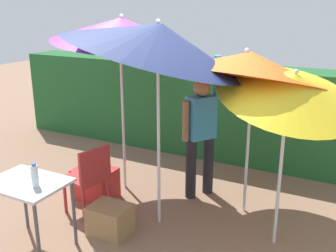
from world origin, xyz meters
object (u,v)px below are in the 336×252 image
object	(u,v)px
umbrella_orange	(121,30)
umbrella_yellow	(291,86)
folding_table	(28,190)
umbrella_navy	(249,67)
crate_cardboard	(110,220)
person_vendor	(201,129)
chair_plastic	(89,176)
bottle_water	(35,176)
cooler_box	(95,183)
umbrella_rainbow	(158,40)

from	to	relation	value
umbrella_orange	umbrella_yellow	distance (m)	2.30
folding_table	umbrella_navy	bearing A→B (deg)	46.62
umbrella_orange	crate_cardboard	xyz separation A→B (m)	(0.51, -1.09, -2.01)
person_vendor	crate_cardboard	bearing A→B (deg)	-110.91
chair_plastic	folding_table	world-z (taller)	chair_plastic
bottle_water	cooler_box	bearing A→B (deg)	102.46
umbrella_yellow	folding_table	distance (m)	2.85
umbrella_orange	cooler_box	distance (m)	2.04
umbrella_yellow	person_vendor	distance (m)	1.58
bottle_water	crate_cardboard	bearing A→B (deg)	57.82
person_vendor	folding_table	size ratio (longest dim) A/B	2.35
cooler_box	bottle_water	bearing A→B (deg)	-77.54
chair_plastic	crate_cardboard	xyz separation A→B (m)	(0.47, -0.25, -0.34)
umbrella_yellow	umbrella_navy	world-z (taller)	umbrella_navy
crate_cardboard	folding_table	xyz separation A→B (m)	(-0.57, -0.61, 0.51)
chair_plastic	cooler_box	size ratio (longest dim) A/B	1.66
umbrella_rainbow	crate_cardboard	bearing A→B (deg)	-123.90
umbrella_navy	person_vendor	bearing A→B (deg)	167.74
umbrella_yellow	bottle_water	size ratio (longest dim) A/B	9.02
umbrella_orange	chair_plastic	distance (m)	1.87
chair_plastic	bottle_water	xyz separation A→B (m)	(0.07, -0.90, 0.38)
cooler_box	bottle_water	xyz separation A→B (m)	(0.28, -1.27, 0.69)
umbrella_navy	chair_plastic	world-z (taller)	umbrella_navy
chair_plastic	cooler_box	bearing A→B (deg)	119.71
umbrella_orange	bottle_water	distance (m)	2.16
folding_table	bottle_water	distance (m)	0.27
umbrella_rainbow	umbrella_orange	size ratio (longest dim) A/B	1.08
person_vendor	umbrella_orange	bearing A→B (deg)	-165.87
umbrella_yellow	folding_table	world-z (taller)	umbrella_yellow
umbrella_rainbow	umbrella_navy	bearing A→B (deg)	40.81
chair_plastic	person_vendor	bearing A→B (deg)	47.92
umbrella_rainbow	chair_plastic	bearing A→B (deg)	-162.17
folding_table	cooler_box	bearing A→B (deg)	95.42
cooler_box	crate_cardboard	size ratio (longest dim) A/B	1.21
person_vendor	cooler_box	xyz separation A→B (m)	(-1.20, -0.72, -0.73)
umbrella_rainbow	bottle_water	size ratio (longest dim) A/B	11.03
umbrella_orange	folding_table	distance (m)	2.27
umbrella_orange	crate_cardboard	distance (m)	2.34
umbrella_rainbow	folding_table	xyz separation A→B (m)	(-0.92, -1.13, -1.46)
umbrella_rainbow	person_vendor	world-z (taller)	umbrella_rainbow
umbrella_rainbow	person_vendor	size ratio (longest dim) A/B	1.41
umbrella_navy	person_vendor	world-z (taller)	umbrella_navy
umbrella_rainbow	umbrella_yellow	distance (m)	1.44
crate_cardboard	person_vendor	bearing A→B (deg)	69.09
umbrella_yellow	person_vendor	size ratio (longest dim) A/B	1.15
person_vendor	folding_table	world-z (taller)	person_vendor
umbrella_rainbow	umbrella_navy	world-z (taller)	umbrella_rainbow
chair_plastic	crate_cardboard	bearing A→B (deg)	-28.17
cooler_box	umbrella_navy	bearing A→B (deg)	17.62
cooler_box	bottle_water	world-z (taller)	bottle_water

